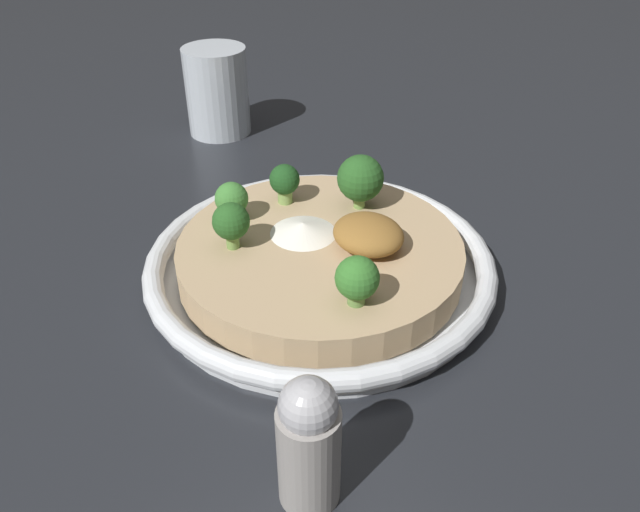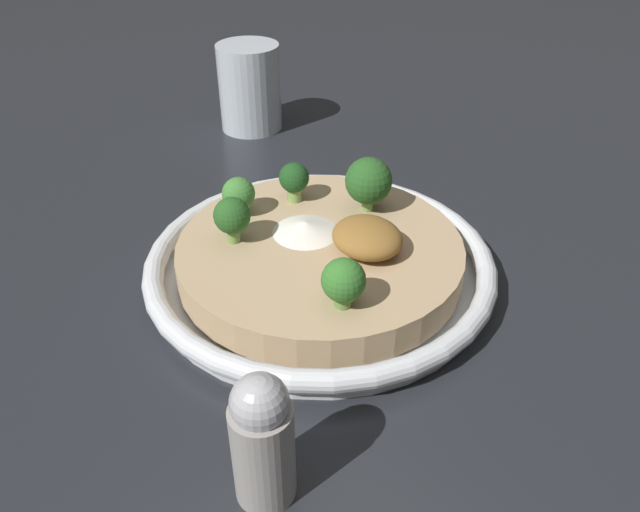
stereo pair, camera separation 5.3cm
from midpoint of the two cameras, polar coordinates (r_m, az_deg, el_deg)
ground_plane at (r=0.54m, az=2.79°, el=-2.13°), size 6.00×6.00×0.00m
risotto_bowl at (r=0.53m, az=2.84°, el=-0.60°), size 0.30×0.30×0.04m
cheese_sprinkle at (r=0.53m, az=1.10°, el=2.42°), size 0.06×0.06×0.01m
crispy_onion_garnish at (r=0.50m, az=7.32°, el=1.61°), size 0.06×0.05×0.03m
broccoli_back at (r=0.55m, az=7.20°, el=6.71°), size 0.04×0.04×0.05m
broccoli_front_right at (r=0.44m, az=5.58°, el=-2.45°), size 0.03×0.03×0.04m
broccoli_left at (r=0.57m, az=0.28°, el=6.93°), size 0.03×0.03×0.04m
broccoli_front_left at (r=0.55m, az=-4.73°, el=5.50°), size 0.03×0.03×0.04m
broccoli_front at (r=0.51m, az=-5.14°, el=3.51°), size 0.03×0.03×0.04m
drinking_glass at (r=0.80m, az=-4.53°, el=15.07°), size 0.08×0.08×0.11m
pepper_shaker at (r=0.36m, az=-0.93°, el=-16.61°), size 0.04×0.04×0.09m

